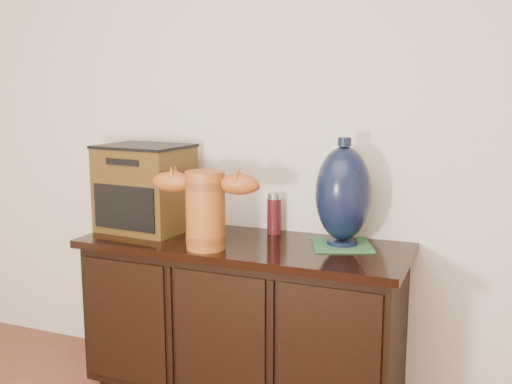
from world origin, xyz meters
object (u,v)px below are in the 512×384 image
at_px(sideboard, 243,320).
at_px(tv_radio, 145,188).
at_px(spray_can, 274,214).
at_px(lamp_base, 343,194).
at_px(terracotta_vessel, 205,205).

xyz_separation_m(sideboard, tv_radio, (-0.53, 0.04, 0.57)).
bearing_deg(sideboard, spray_can, 69.82).
distance_m(sideboard, lamp_base, 0.74).
relative_size(terracotta_vessel, tv_radio, 1.09).
relative_size(sideboard, tv_radio, 3.36).
height_order(terracotta_vessel, tv_radio, tv_radio).
relative_size(sideboard, spray_can, 7.57).
relative_size(sideboard, lamp_base, 3.15).
height_order(sideboard, terracotta_vessel, terracotta_vessel).
distance_m(lamp_base, spray_can, 0.39).
distance_m(terracotta_vessel, lamp_base, 0.59).
bearing_deg(sideboard, tv_radio, 176.09).
xyz_separation_m(sideboard, lamp_base, (0.42, 0.10, 0.60)).
height_order(terracotta_vessel, lamp_base, lamp_base).
distance_m(sideboard, tv_radio, 0.78).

